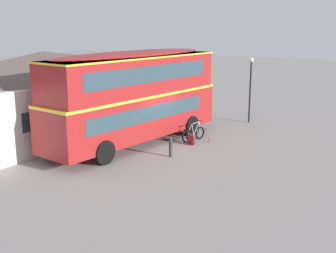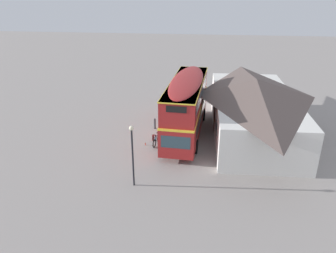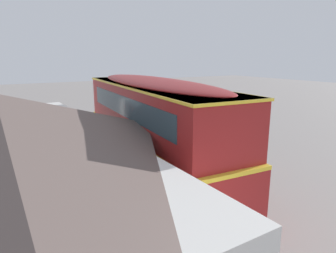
{
  "view_description": "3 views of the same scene",
  "coord_description": "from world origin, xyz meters",
  "px_view_note": "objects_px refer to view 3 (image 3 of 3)",
  "views": [
    {
      "loc": [
        -17.24,
        -13.0,
        6.08
      ],
      "look_at": [
        -0.65,
        -1.54,
        1.27
      ],
      "focal_mm": 46.18,
      "sensor_mm": 36.0,
      "label": 1
    },
    {
      "loc": [
        24.82,
        2.1,
        11.67
      ],
      "look_at": [
        1.48,
        -0.62,
        1.45
      ],
      "focal_mm": 35.23,
      "sensor_mm": 36.0,
      "label": 2
    },
    {
      "loc": [
        -11.09,
        6.23,
        5.6
      ],
      "look_at": [
        1.07,
        -0.95,
        2.3
      ],
      "focal_mm": 31.87,
      "sensor_mm": 36.0,
      "label": 3
    }
  ],
  "objects_px": {
    "touring_bicycle": "(170,158)",
    "street_lamp": "(133,102)",
    "water_bottle_red_squeeze": "(181,159)",
    "backpack_on_ground": "(182,163)",
    "double_decker_bus": "(153,130)",
    "kerb_bollard": "(215,172)"
  },
  "relations": [
    {
      "from": "touring_bicycle",
      "to": "backpack_on_ground",
      "type": "relative_size",
      "value": 3.31
    },
    {
      "from": "backpack_on_ground",
      "to": "kerb_bollard",
      "type": "distance_m",
      "value": 2.35
    },
    {
      "from": "street_lamp",
      "to": "water_bottle_red_squeeze",
      "type": "bearing_deg",
      "value": -177.07
    },
    {
      "from": "double_decker_bus",
      "to": "street_lamp",
      "type": "relative_size",
      "value": 2.65
    },
    {
      "from": "water_bottle_red_squeeze",
      "to": "street_lamp",
      "type": "xyz_separation_m",
      "value": [
        5.58,
        0.29,
        2.46
      ]
    },
    {
      "from": "backpack_on_ground",
      "to": "street_lamp",
      "type": "height_order",
      "value": "street_lamp"
    },
    {
      "from": "double_decker_bus",
      "to": "backpack_on_ground",
      "type": "xyz_separation_m",
      "value": [
        1.54,
        -2.44,
        -2.38
      ]
    },
    {
      "from": "backpack_on_ground",
      "to": "water_bottle_red_squeeze",
      "type": "xyz_separation_m",
      "value": [
        0.94,
        -0.55,
        -0.17
      ]
    },
    {
      "from": "double_decker_bus",
      "to": "street_lamp",
      "type": "bearing_deg",
      "value": -18.59
    },
    {
      "from": "double_decker_bus",
      "to": "kerb_bollard",
      "type": "bearing_deg",
      "value": -105.87
    },
    {
      "from": "street_lamp",
      "to": "kerb_bollard",
      "type": "relative_size",
      "value": 4.19
    },
    {
      "from": "touring_bicycle",
      "to": "street_lamp",
      "type": "height_order",
      "value": "street_lamp"
    },
    {
      "from": "water_bottle_red_squeeze",
      "to": "kerb_bollard",
      "type": "xyz_separation_m",
      "value": [
        -3.26,
        0.25,
        0.4
      ]
    },
    {
      "from": "backpack_on_ground",
      "to": "kerb_bollard",
      "type": "bearing_deg",
      "value": -172.62
    },
    {
      "from": "double_decker_bus",
      "to": "touring_bicycle",
      "type": "height_order",
      "value": "double_decker_bus"
    },
    {
      "from": "kerb_bollard",
      "to": "street_lamp",
      "type": "bearing_deg",
      "value": 0.21
    },
    {
      "from": "touring_bicycle",
      "to": "double_decker_bus",
      "type": "bearing_deg",
      "value": 135.78
    },
    {
      "from": "backpack_on_ground",
      "to": "street_lamp",
      "type": "xyz_separation_m",
      "value": [
        6.53,
        -0.27,
        2.29
      ]
    },
    {
      "from": "double_decker_bus",
      "to": "touring_bicycle",
      "type": "bearing_deg",
      "value": -44.22
    },
    {
      "from": "backpack_on_ground",
      "to": "water_bottle_red_squeeze",
      "type": "height_order",
      "value": "backpack_on_ground"
    },
    {
      "from": "double_decker_bus",
      "to": "street_lamp",
      "type": "distance_m",
      "value": 8.51
    },
    {
      "from": "backpack_on_ground",
      "to": "kerb_bollard",
      "type": "xyz_separation_m",
      "value": [
        -2.32,
        -0.3,
        0.23
      ]
    }
  ]
}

